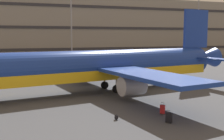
{
  "coord_description": "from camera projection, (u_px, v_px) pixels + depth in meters",
  "views": [
    {
      "loc": [
        -11.72,
        -32.59,
        6.41
      ],
      "look_at": [
        -2.4,
        -5.86,
        3.0
      ],
      "focal_mm": 44.87,
      "sensor_mm": 36.0,
      "label": 1
    }
  ],
  "objects": [
    {
      "name": "light_mast_center_left",
      "position": [
        198.0,
        20.0,
        81.6
      ],
      "size": [
        1.8,
        0.5,
        19.18
      ],
      "color": "gray",
      "rests_on": "ground_plane"
    },
    {
      "name": "ground_plane",
      "position": [
        115.0,
        88.0,
        35.15
      ],
      "size": [
        600.0,
        600.0,
        0.0
      ],
      "primitive_type": "plane",
      "color": "#424449"
    },
    {
      "name": "backpack_upright",
      "position": [
        116.0,
        117.0,
        21.57
      ],
      "size": [
        0.32,
        0.29,
        0.46
      ],
      "color": "black",
      "rests_on": "ground_plane"
    },
    {
      "name": "suitcase_purple",
      "position": [
        169.0,
        117.0,
        20.76
      ],
      "size": [
        0.41,
        0.51,
        0.98
      ],
      "color": "black",
      "rests_on": "ground_plane"
    },
    {
      "name": "terminal_structure",
      "position": [
        55.0,
        28.0,
        83.54
      ],
      "size": [
        169.95,
        16.94,
        17.63
      ],
      "color": "gray",
      "rests_on": "ground_plane"
    },
    {
      "name": "suitcase_small",
      "position": [
        163.0,
        109.0,
        23.17
      ],
      "size": [
        0.44,
        0.44,
        0.98
      ],
      "color": "#B21E23",
      "rests_on": "ground_plane"
    },
    {
      "name": "airliner",
      "position": [
        104.0,
        66.0,
        32.41
      ],
      "size": [
        36.22,
        29.47,
        10.06
      ],
      "color": "navy",
      "rests_on": "ground_plane"
    },
    {
      "name": "light_mast_left",
      "position": [
        71.0,
        2.0,
        68.95
      ],
      "size": [
        1.8,
        0.5,
        26.07
      ],
      "color": "gray",
      "rests_on": "ground_plane"
    }
  ]
}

